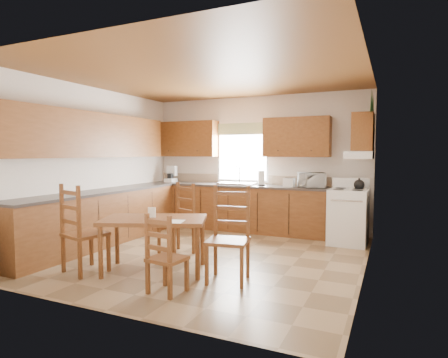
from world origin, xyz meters
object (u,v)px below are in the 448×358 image
at_px(stove, 348,217).
at_px(chair_near_right, 167,253).
at_px(dining_table, 155,245).
at_px(chair_near_left, 85,228).
at_px(chair_far_left, 176,219).
at_px(chair_far_right, 228,235).
at_px(microwave, 311,180).

relative_size(stove, chair_near_right, 1.04).
relative_size(dining_table, chair_near_left, 1.15).
distance_m(chair_far_left, chair_far_right, 1.49).
xyz_separation_m(dining_table, chair_far_right, (1.03, 0.04, 0.22)).
relative_size(dining_table, chair_far_right, 1.16).
height_order(chair_near_right, chair_far_right, chair_far_right).
bearing_deg(stove, chair_near_right, -114.86).
distance_m(stove, microwave, 0.98).
relative_size(stove, chair_near_left, 0.80).
bearing_deg(chair_near_left, dining_table, -138.32).
relative_size(chair_near_left, chair_far_left, 1.07).
relative_size(stove, chair_far_right, 0.81).
distance_m(dining_table, chair_near_left, 0.92).
bearing_deg(dining_table, chair_far_right, -19.85).
distance_m(dining_table, chair_far_right, 1.06).
relative_size(microwave, dining_table, 0.35).
bearing_deg(chair_far_left, microwave, 72.86).
bearing_deg(dining_table, chair_near_right, -67.32).
xyz_separation_m(stove, chair_near_left, (-2.96, -2.98, 0.11)).
distance_m(chair_near_right, chair_far_left, 1.63).
height_order(chair_near_left, chair_far_right, chair_near_left).
xyz_separation_m(stove, chair_far_left, (-2.36, -1.72, 0.08)).
bearing_deg(dining_table, stove, 28.01).
height_order(chair_far_left, chair_far_right, chair_far_right).
relative_size(stove, microwave, 2.02).
distance_m(microwave, chair_near_left, 4.04).
xyz_separation_m(microwave, chair_near_left, (-2.26, -3.31, -0.48)).
distance_m(stove, chair_near_left, 4.20).
relative_size(chair_near_right, chair_far_right, 0.78).
bearing_deg(stove, dining_table, -127.90).
bearing_deg(chair_far_right, microwave, 71.44).
height_order(dining_table, chair_far_left, chair_far_left).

